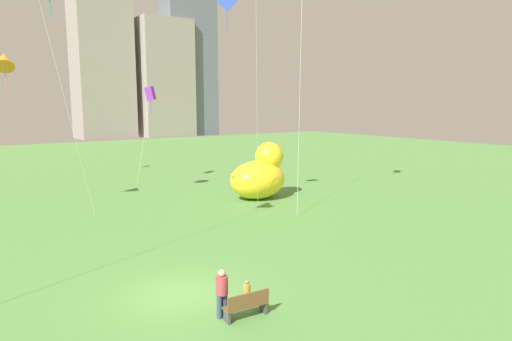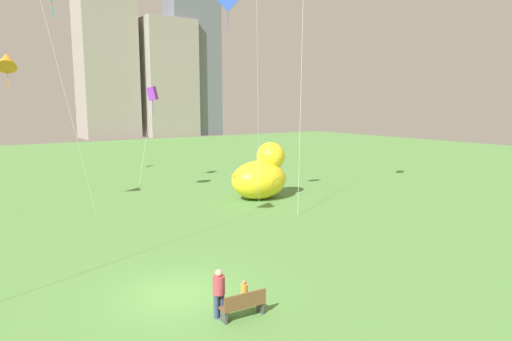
# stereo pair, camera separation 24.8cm
# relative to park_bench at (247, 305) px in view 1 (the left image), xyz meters

# --- Properties ---
(ground_plane) EXTENTS (140.00, 140.00, 0.00)m
(ground_plane) POSITION_rel_park_bench_xyz_m (-0.99, 2.92, -0.47)
(ground_plane) COLOR #578E44
(park_bench) EXTENTS (1.53, 0.56, 0.90)m
(park_bench) POSITION_rel_park_bench_xyz_m (0.00, 0.00, 0.00)
(park_bench) COLOR brown
(park_bench) RESTS_ON ground
(person_adult) EXTENTS (0.40, 0.40, 1.62)m
(person_adult) POSITION_rel_park_bench_xyz_m (-0.61, 0.52, 0.42)
(person_adult) COLOR #38476B
(person_adult) RESTS_ON ground
(person_child) EXTENTS (0.23, 0.23, 0.96)m
(person_child) POSITION_rel_park_bench_xyz_m (0.45, 0.66, 0.06)
(person_child) COLOR silver
(person_child) RESTS_ON ground
(giant_inflatable_duck) EXTENTS (4.95, 3.18, 4.10)m
(giant_inflatable_duck) POSITION_rel_park_bench_xyz_m (10.98, 14.70, 1.28)
(giant_inflatable_duck) COLOR yellow
(giant_inflatable_duck) RESTS_ON ground
(city_skyline) EXTENTS (65.46, 11.03, 37.96)m
(city_skyline) POSITION_rel_park_bench_xyz_m (19.02, 78.32, 14.39)
(city_skyline) COLOR gray
(city_skyline) RESTS_ON ground
(kite_blue) EXTENTS (3.11, 2.97, 13.65)m
(kite_blue) POSITION_rel_park_bench_xyz_m (7.22, 12.57, 11.88)
(kite_blue) COLOR silver
(kite_blue) RESTS_ON ground
(kite_purple) EXTENTS (1.80, 1.74, 8.34)m
(kite_purple) POSITION_rel_park_bench_xyz_m (6.79, 24.62, 7.21)
(kite_purple) COLOR silver
(kite_purple) RESTS_ON ground
(kite_orange) EXTENTS (3.27, 3.46, 10.21)m
(kite_orange) POSITION_rel_park_bench_xyz_m (-4.29, 19.30, 8.94)
(kite_orange) COLOR silver
(kite_orange) RESTS_ON ground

